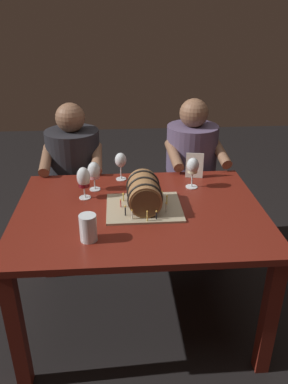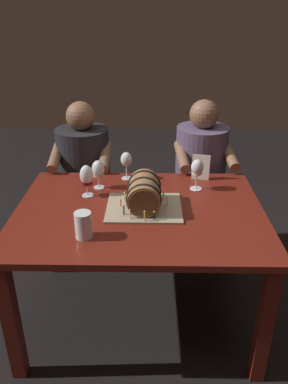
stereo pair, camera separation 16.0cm
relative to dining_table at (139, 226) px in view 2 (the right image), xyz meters
name	(u,v)px [view 2 (the right image)]	position (x,y,z in m)	size (l,w,h in m)	color
ground_plane	(140,314)	(0.00, 0.00, -0.64)	(8.00, 8.00, 0.00)	black
dining_table	(139,226)	(0.00, 0.00, 0.00)	(1.35, 1.00, 0.75)	maroon
barrel_cake	(144,195)	(0.03, 0.01, 0.19)	(0.41, 0.34, 0.19)	tan
wine_glass_red	(87,177)	(-0.30, 0.16, 0.22)	(0.08, 0.08, 0.19)	white
wine_glass_empty	(126,160)	(-0.09, 0.41, 0.23)	(0.07, 0.07, 0.18)	white
wine_glass_rose	(98,170)	(-0.25, 0.27, 0.22)	(0.07, 0.07, 0.18)	white
wine_glass_white	(197,169)	(0.33, 0.26, 0.23)	(0.07, 0.07, 0.19)	white
beer_pint	(83,226)	(-0.26, -0.28, 0.16)	(0.08, 0.08, 0.13)	white
menu_card	(201,167)	(0.38, 0.41, 0.18)	(0.11, 0.01, 0.16)	silver
person_seated_left	(85,184)	(-0.42, 0.74, -0.09)	(0.41, 0.48, 1.16)	black
person_seated_right	(199,184)	(0.42, 0.74, -0.09)	(0.42, 0.50, 1.18)	#372D40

